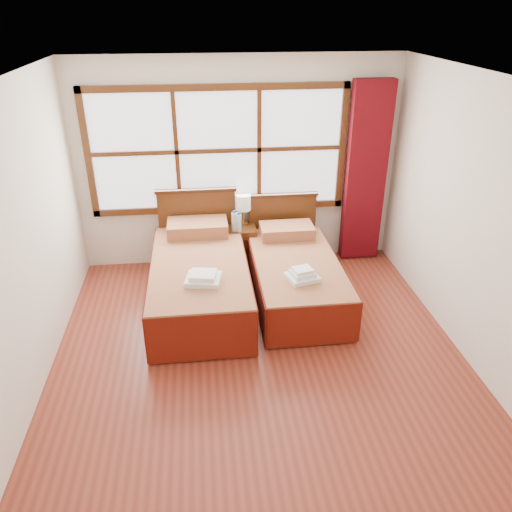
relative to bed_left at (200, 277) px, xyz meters
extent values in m
plane|color=maroon|center=(0.55, -1.20, -0.32)|extent=(4.50, 4.50, 0.00)
plane|color=white|center=(0.55, -1.20, 2.28)|extent=(4.50, 4.50, 0.00)
plane|color=silver|center=(0.55, 1.05, 0.98)|extent=(4.00, 0.00, 4.00)
plane|color=silver|center=(-1.45, -1.20, 0.98)|extent=(0.00, 4.50, 4.50)
plane|color=silver|center=(2.55, -1.20, 0.98)|extent=(0.00, 4.50, 4.50)
cube|color=white|center=(0.30, 1.02, 1.18)|extent=(3.00, 0.02, 1.40)
cube|color=#4E2811|center=(0.30, 1.00, 0.44)|extent=(3.16, 0.06, 0.08)
cube|color=#4E2811|center=(0.30, 1.00, 1.92)|extent=(3.16, 0.06, 0.08)
cube|color=#4E2811|center=(-1.24, 1.00, 1.18)|extent=(0.08, 0.06, 1.56)
cube|color=#4E2811|center=(1.84, 1.00, 1.18)|extent=(0.08, 0.06, 1.56)
cube|color=#4E2811|center=(-0.20, 1.00, 1.18)|extent=(0.05, 0.05, 1.40)
cube|color=#4E2811|center=(0.80, 1.00, 1.18)|extent=(0.05, 0.05, 1.40)
cube|color=#4E2811|center=(0.30, 1.00, 1.18)|extent=(3.00, 0.05, 0.05)
cube|color=#640A12|center=(2.15, 0.91, 0.85)|extent=(0.50, 0.16, 2.30)
cube|color=#3C1B0C|center=(0.00, -0.07, -0.17)|extent=(0.93, 1.87, 0.30)
cube|color=maroon|center=(0.00, -0.07, 0.11)|extent=(1.04, 2.07, 0.25)
cube|color=#66160A|center=(-0.52, -0.07, -0.04)|extent=(0.03, 2.07, 0.52)
cube|color=#66160A|center=(0.52, -0.07, -0.04)|extent=(0.03, 2.07, 0.52)
cube|color=#66160A|center=(0.00, -1.10, -0.04)|extent=(1.04, 0.03, 0.52)
cube|color=maroon|center=(0.00, 0.68, 0.32)|extent=(0.73, 0.43, 0.16)
cube|color=#4E2811|center=(0.00, 0.94, 0.19)|extent=(0.97, 0.06, 1.01)
cube|color=#3C1B0C|center=(0.00, 0.94, 0.71)|extent=(1.01, 0.08, 0.04)
cube|color=#3C1B0C|center=(1.10, -0.07, -0.18)|extent=(0.84, 1.67, 0.27)
cube|color=maroon|center=(1.10, -0.07, 0.07)|extent=(0.94, 1.86, 0.23)
cube|color=#66160A|center=(0.63, -0.07, -0.07)|extent=(0.03, 1.86, 0.46)
cube|color=#66160A|center=(1.57, -0.07, -0.07)|extent=(0.03, 1.86, 0.46)
cube|color=#66160A|center=(1.10, -0.99, -0.07)|extent=(0.94, 0.03, 0.46)
cube|color=maroon|center=(1.10, 0.61, 0.25)|extent=(0.65, 0.38, 0.15)
cube|color=#4E2811|center=(1.10, 0.94, 0.14)|extent=(0.87, 0.06, 0.91)
cube|color=#3C1B0C|center=(1.10, 0.94, 0.60)|extent=(0.91, 0.08, 0.04)
cube|color=#4E2811|center=(0.52, 0.80, -0.04)|extent=(0.42, 0.37, 0.56)
cube|color=#3C1B0C|center=(0.52, 0.60, -0.15)|extent=(0.37, 0.02, 0.17)
cube|color=#3C1B0C|center=(0.52, 0.60, 0.08)|extent=(0.37, 0.02, 0.17)
sphere|color=#B0933B|center=(0.52, 0.59, -0.15)|extent=(0.03, 0.03, 0.03)
sphere|color=#B0933B|center=(0.52, 0.59, 0.08)|extent=(0.03, 0.03, 0.03)
cube|color=white|center=(0.04, -0.52, 0.27)|extent=(0.40, 0.36, 0.05)
cube|color=white|center=(0.04, -0.52, 0.32)|extent=(0.30, 0.27, 0.05)
cube|color=white|center=(1.08, -0.49, 0.21)|extent=(0.37, 0.34, 0.05)
cube|color=white|center=(1.08, -0.49, 0.25)|extent=(0.28, 0.26, 0.04)
cube|color=white|center=(1.08, -0.49, 0.29)|extent=(0.23, 0.21, 0.04)
cylinder|color=gold|center=(0.59, 0.93, 0.25)|extent=(0.12, 0.12, 0.02)
cylinder|color=gold|center=(0.59, 0.93, 0.35)|extent=(0.03, 0.03, 0.17)
cylinder|color=white|center=(0.59, 0.93, 0.53)|extent=(0.20, 0.20, 0.20)
cylinder|color=#ABC8DC|center=(0.46, 0.71, 0.36)|extent=(0.07, 0.07, 0.24)
cylinder|color=#1751B2|center=(0.46, 0.71, 0.50)|extent=(0.03, 0.03, 0.03)
cylinder|color=#ABC8DC|center=(0.51, 0.69, 0.35)|extent=(0.07, 0.07, 0.22)
cylinder|color=#1751B2|center=(0.51, 0.69, 0.48)|extent=(0.03, 0.03, 0.03)
camera|label=1|loc=(0.06, -4.97, 2.81)|focal=35.00mm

